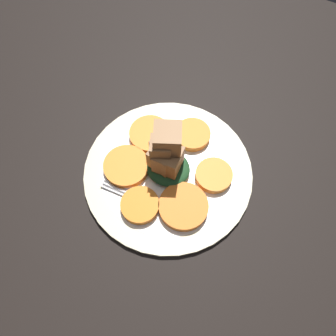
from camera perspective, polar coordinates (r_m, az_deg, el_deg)
table_slab at (r=60.93cm, az=0.00°, el=-1.28°), size 120.00×120.00×2.00cm
plate at (r=59.56cm, az=0.00°, el=-0.67°), size 30.46×30.46×1.05cm
carrot_slice_0 at (r=55.96cm, az=-4.90°, el=-6.47°), size 6.58×6.58×1.35cm
carrot_slice_1 at (r=55.75cm, az=2.69°, el=-6.68°), size 8.48×8.48×1.35cm
carrot_slice_2 at (r=58.44cm, az=7.97°, el=-1.27°), size 6.60×6.60×1.35cm
carrot_slice_3 at (r=62.08cm, az=4.27°, el=5.83°), size 6.78×6.78×1.35cm
carrot_slice_4 at (r=62.04cm, az=-3.11°, el=5.89°), size 7.86×7.86×1.35cm
carrot_slice_5 at (r=59.12cm, az=-7.28°, el=0.30°), size 8.17×8.17×1.35cm
center_pile at (r=55.35cm, az=-0.33°, el=2.19°), size 7.98×7.74×10.92cm
fork at (r=56.81cm, az=-3.92°, el=-5.35°), size 17.45×2.74×0.40cm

